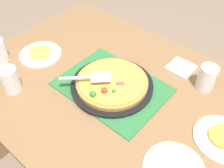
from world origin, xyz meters
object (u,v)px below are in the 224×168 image
object	(u,v)px
pizza_server	(90,77)
napkin_stack	(181,68)
pizza	(112,82)
served_slice_right	(223,137)
cup_corner	(207,78)
plate_near_left	(40,54)
cup_near	(10,80)
served_slice_left	(40,52)
pizza_pan	(112,85)
plate_far_right	(222,139)

from	to	relation	value
pizza_server	napkin_stack	bearing A→B (deg)	57.52
pizza	served_slice_right	distance (m)	0.51
napkin_stack	cup_corner	bearing A→B (deg)	-16.46
plate_near_left	cup_near	bearing A→B (deg)	-65.25
served_slice_left	pizza	bearing A→B (deg)	8.23
pizza_pan	pizza_server	size ratio (longest dim) A/B	1.96
cup_near	cup_corner	bearing A→B (deg)	41.59
cup_corner	served_slice_left	bearing A→B (deg)	-155.89
served_slice_right	cup_near	bearing A→B (deg)	-156.36
cup_corner	plate_near_left	bearing A→B (deg)	-155.89
served_slice_right	cup_corner	bearing A→B (deg)	130.33
plate_far_right	napkin_stack	world-z (taller)	napkin_stack
plate_far_right	served_slice_left	bearing A→B (deg)	-172.33
plate_near_left	pizza_pan	bearing A→B (deg)	8.48
plate_far_right	pizza_pan	bearing A→B (deg)	-173.05
cup_near	napkin_stack	xyz separation A→B (m)	(0.51, 0.62, -0.05)
plate_far_right	cup_corner	bearing A→B (deg)	130.33
plate_far_right	cup_near	world-z (taller)	cup_near
served_slice_right	pizza_server	bearing A→B (deg)	-167.14
pizza_pan	served_slice_right	bearing A→B (deg)	6.95
napkin_stack	pizza_pan	bearing A→B (deg)	-119.22
plate_far_right	pizza	bearing A→B (deg)	-172.83
plate_near_left	plate_far_right	world-z (taller)	same
served_slice_right	cup_near	distance (m)	0.92
pizza_pan	plate_near_left	world-z (taller)	pizza_pan
plate_far_right	napkin_stack	distance (m)	0.42
pizza	pizza_server	size ratio (longest dim) A/B	1.70
plate_far_right	cup_near	size ratio (longest dim) A/B	1.83
plate_far_right	cup_corner	size ratio (longest dim) A/B	1.83
pizza	napkin_stack	xyz separation A→B (m)	(0.18, 0.32, -0.03)
served_slice_right	napkin_stack	size ratio (longest dim) A/B	0.92
pizza_pan	pizza	world-z (taller)	pizza
pizza	napkin_stack	size ratio (longest dim) A/B	2.75
pizza_pan	cup_corner	bearing A→B (deg)	40.65
pizza_pan	plate_near_left	bearing A→B (deg)	-171.52
pizza_server	cup_corner	bearing A→B (deg)	41.51
pizza	pizza_server	distance (m)	0.10
cup_corner	napkin_stack	xyz separation A→B (m)	(-0.14, 0.04, -0.05)
pizza_pan	napkin_stack	xyz separation A→B (m)	(0.18, 0.32, -0.01)
plate_far_right	served_slice_left	distance (m)	0.96
cup_near	served_slice_right	bearing A→B (deg)	23.64
plate_near_left	cup_corner	bearing A→B (deg)	24.11
served_slice_right	cup_corner	xyz separation A→B (m)	(-0.18, 0.22, 0.04)
pizza	cup_corner	size ratio (longest dim) A/B	2.75
served_slice_left	cup_near	distance (m)	0.27
pizza_pan	cup_corner	xyz separation A→B (m)	(0.32, 0.28, 0.05)
cup_corner	napkin_stack	distance (m)	0.16
cup_corner	pizza_server	size ratio (longest dim) A/B	0.62
cup_corner	pizza_server	xyz separation A→B (m)	(-0.39, -0.35, 0.01)
pizza_pan	cup_corner	size ratio (longest dim) A/B	3.17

